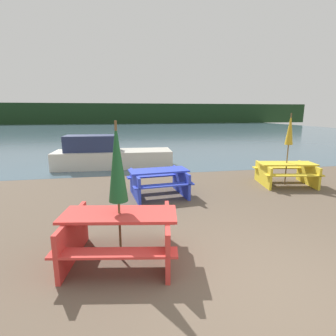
{
  "coord_description": "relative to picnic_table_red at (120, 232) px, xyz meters",
  "views": [
    {
      "loc": [
        -1.88,
        -2.71,
        2.34
      ],
      "look_at": [
        -0.57,
        4.1,
        0.85
      ],
      "focal_mm": 28.0,
      "sensor_mm": 36.0,
      "label": 1
    }
  ],
  "objects": [
    {
      "name": "umbrella_darkgreen",
      "position": [
        -0.0,
        0.0,
        1.12
      ],
      "size": [
        0.3,
        0.3,
        2.22
      ],
      "color": "brown",
      "rests_on": "ground_plane"
    },
    {
      "name": "picnic_table_blue",
      "position": [
        1.11,
        3.13,
        -0.02
      ],
      "size": [
        1.76,
        1.54,
        0.75
      ],
      "rotation": [
        0.0,
        0.0,
        0.1
      ],
      "color": "blue",
      "rests_on": "ground_plane"
    },
    {
      "name": "umbrella_gold",
      "position": [
        5.36,
        3.5,
        1.31
      ],
      "size": [
        0.24,
        0.24,
        2.3
      ],
      "color": "brown",
      "rests_on": "ground_plane"
    },
    {
      "name": "picnic_table_red",
      "position": [
        0.0,
        0.0,
        0.0
      ],
      "size": [
        2.0,
        1.67,
        0.79
      ],
      "rotation": [
        0.0,
        0.0,
        -0.17
      ],
      "color": "red",
      "rests_on": "ground_plane"
    },
    {
      "name": "far_treeline",
      "position": [
        1.9,
        50.74,
        1.53
      ],
      "size": [
        80.0,
        1.6,
        4.0
      ],
      "color": "#193319",
      "rests_on": "water"
    },
    {
      "name": "boat",
      "position": [
        -0.37,
        7.43,
        0.04
      ],
      "size": [
        4.98,
        1.76,
        1.38
      ],
      "rotation": [
        0.0,
        0.0,
        -0.05
      ],
      "color": "beige",
      "rests_on": "water"
    },
    {
      "name": "water",
      "position": [
        1.9,
        30.74,
        -0.47
      ],
      "size": [
        60.0,
        50.0,
        0.0
      ],
      "color": "#425B6B",
      "rests_on": "ground_plane"
    },
    {
      "name": "picnic_table_yellow",
      "position": [
        5.36,
        3.5,
        -0.02
      ],
      "size": [
        1.98,
        1.68,
        0.72
      ],
      "rotation": [
        0.0,
        0.0,
        -0.19
      ],
      "color": "yellow",
      "rests_on": "ground_plane"
    },
    {
      "name": "ground_plane",
      "position": [
        1.9,
        -1.23,
        -0.47
      ],
      "size": [
        60.0,
        60.0,
        0.0
      ],
      "primitive_type": "plane",
      "color": "brown"
    }
  ]
}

